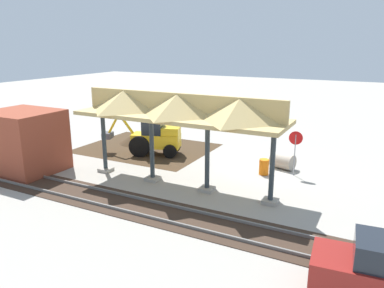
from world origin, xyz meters
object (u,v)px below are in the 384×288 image
(backhoe, at_px, (154,136))
(traffic_barrel, at_px, (264,167))
(brick_utility_building, at_px, (24,141))
(stop_sign, at_px, (295,144))
(concrete_pipe, at_px, (283,161))

(backhoe, height_order, traffic_barrel, backhoe)
(backhoe, bearing_deg, brick_utility_building, 52.29)
(traffic_barrel, bearing_deg, stop_sign, -156.76)
(stop_sign, height_order, concrete_pipe, stop_sign)
(stop_sign, height_order, traffic_barrel, stop_sign)
(brick_utility_building, relative_size, traffic_barrel, 4.37)
(traffic_barrel, bearing_deg, backhoe, -3.48)
(concrete_pipe, distance_m, traffic_barrel, 1.69)
(stop_sign, bearing_deg, backhoe, 1.15)
(brick_utility_building, bearing_deg, backhoe, -127.71)
(backhoe, distance_m, traffic_barrel, 7.84)
(backhoe, bearing_deg, stop_sign, -178.85)
(traffic_barrel, bearing_deg, concrete_pipe, -113.72)
(concrete_pipe, bearing_deg, backhoe, 7.23)
(stop_sign, bearing_deg, concrete_pipe, -45.92)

